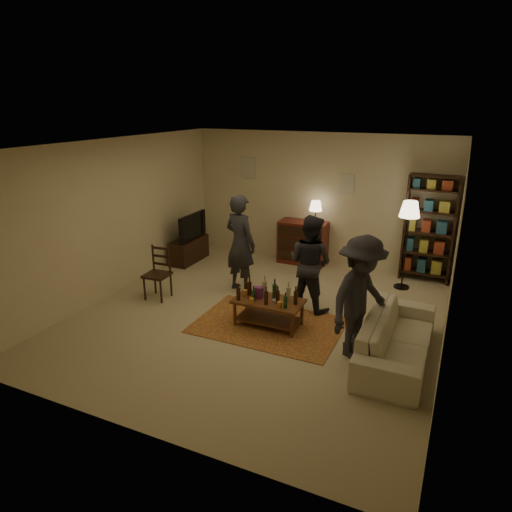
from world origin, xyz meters
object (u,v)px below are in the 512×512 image
Objects in this scene: person_left at (240,244)px; person_by_sofa at (360,298)px; dresser at (303,241)px; person_right at (310,263)px; sofa at (397,338)px; bookshelf at (429,228)px; floor_lamp at (409,215)px; dining_chair at (159,271)px; coffee_table at (268,302)px; tv_stand at (189,244)px.

person_by_sofa is (2.44, -1.37, -0.04)m from person_left.
person_right is at bearing -68.45° from dresser.
person_right is at bearing 56.83° from sofa.
bookshelf is 0.77m from floor_lamp.
dresser is at bearing 54.69° from dining_chair.
sofa is 1.94m from person_right.
coffee_table is at bearing -123.31° from bookshelf.
dresser is 0.77× the size of person_left.
coffee_table is at bearing 149.88° from person_left.
bookshelf reaches higher than dresser.
bookshelf reaches higher than person_right.
coffee_table is at bearing -9.06° from dining_chair.
person_right reaches higher than coffee_table.
person_left reaches higher than person_by_sofa.
sofa is at bearing -90.82° from bookshelf.
person_by_sofa is at bearing 147.78° from person_right.
floor_lamp is 0.78× the size of sofa.
person_left is 1.05× the size of person_by_sofa.
bookshelf is at bearing 11.80° from tv_stand.
dresser is at bearing 165.68° from floor_lamp.
person_right is at bearing 66.76° from coffee_table.
sofa is 3.24m from person_left.
coffee_table is at bearing -36.96° from tv_stand.
floor_lamp reaches higher than tv_stand.
sofa is (-0.05, -3.18, -0.73)m from bookshelf.
person_left is (-1.00, 1.08, 0.50)m from coffee_table.
person_left reaches higher than floor_lamp.
dresser is at bearing -53.49° from person_right.
dresser is 2.37m from floor_lamp.
dining_chair reaches higher than sofa.
person_right is at bearing -171.96° from person_left.
floor_lamp is 1.02× the size of person_right.
sofa is (0.27, -2.57, -1.07)m from floor_lamp.
dresser is 0.85× the size of person_right.
dresser reaches higher than tv_stand.
bookshelf is (4.13, 2.81, 0.54)m from dining_chair.
sofa is (1.94, -0.16, -0.08)m from coffee_table.
dresser is 3.77m from person_by_sofa.
floor_lamp is at bearing -14.32° from dresser.
floor_lamp is (4.38, 0.37, 0.99)m from tv_stand.
bookshelf reaches higher than sofa.
dresser is (1.69, 2.75, -0.01)m from dining_chair.
dining_chair is (-2.15, 0.20, 0.10)m from coffee_table.
person_by_sofa reaches higher than person_right.
tv_stand is 4.84m from bookshelf.
person_by_sofa is (-0.23, -2.70, -0.53)m from floor_lamp.
floor_lamp is 2.80m from sofa.
person_right reaches higher than dining_chair.
dresser is 0.65× the size of sofa.
dining_chair is 5.03m from bookshelf.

